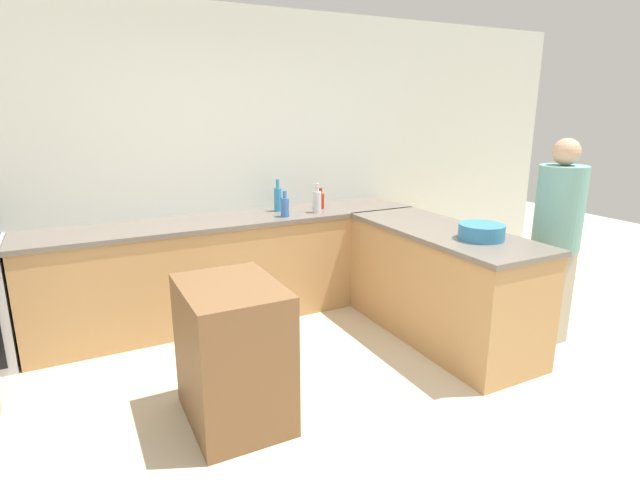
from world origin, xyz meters
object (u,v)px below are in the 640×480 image
Objects in this scene: mixing_bowl at (481,232)px; person_at_peninsula at (556,237)px; island_table at (233,353)px; hot_sauce_bottle at (321,200)px; water_bottle_blue at (285,206)px; vinegar_bottle_clear at (317,201)px; dish_soap_bottle at (278,198)px.

person_at_peninsula is (0.66, -0.12, -0.09)m from mixing_bowl.
island_table is 2.12m from hot_sauce_bottle.
vinegar_bottle_clear is (0.33, 0.03, 0.01)m from water_bottle_blue.
water_bottle_blue is at bearing 125.14° from mixing_bowl.
dish_soap_bottle reaches higher than mixing_bowl.
mixing_bowl is 1.54m from vinegar_bottle_clear.
island_table is 2.61× the size of mixing_bowl.
person_at_peninsula is (1.59, -1.74, -0.15)m from dish_soap_bottle.
dish_soap_bottle reaches higher than island_table.
vinegar_bottle_clear is at bearing 5.11° from water_bottle_blue.
island_table is 1.72m from water_bottle_blue.
water_bottle_blue is at bearing 55.49° from island_table.
mixing_bowl is (1.89, -0.03, 0.54)m from island_table.
island_table is at bearing -132.47° from vinegar_bottle_clear.
person_at_peninsula is (1.63, -1.49, -0.12)m from water_bottle_blue.
water_bottle_blue is (-0.96, 1.37, 0.03)m from mixing_bowl.
dish_soap_bottle is at bearing 81.05° from water_bottle_blue.
island_table is 4.37× the size of hot_sauce_bottle.
person_at_peninsula reaches higher than hot_sauce_bottle.
mixing_bowl is 1.43× the size of water_bottle_blue.
water_bottle_blue is 0.14× the size of person_at_peninsula.
hot_sauce_bottle is (1.37, 1.52, 0.56)m from island_table.
island_table is 3.21× the size of vinegar_bottle_clear.
vinegar_bottle_clear is at bearing -126.77° from hot_sauce_bottle.
island_table is at bearing 176.66° from person_at_peninsula.
mixing_bowl is 0.68m from person_at_peninsula.
mixing_bowl reaches higher than island_table.
hot_sauce_bottle is at bearing -9.81° from dish_soap_bottle.
mixing_bowl is 1.68m from water_bottle_blue.
dish_soap_bottle reaches higher than hot_sauce_bottle.
hot_sauce_bottle is at bearing 22.27° from water_bottle_blue.
water_bottle_blue is at bearing -157.73° from hot_sauce_bottle.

